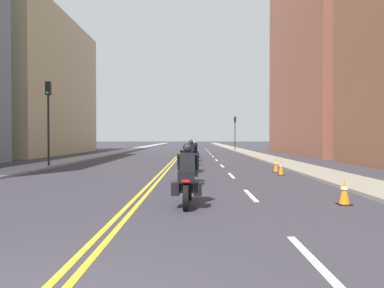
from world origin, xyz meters
TOP-DOWN VIEW (x-y plane):
  - ground_plane at (0.00, 48.00)m, footprint 264.00×264.00m
  - sidewalk_left at (-7.85, 48.00)m, footprint 2.22×144.00m
  - sidewalk_right at (7.85, 48.00)m, footprint 2.22×144.00m
  - centreline_yellow_inner at (-0.12, 48.00)m, footprint 0.12×132.00m
  - centreline_yellow_outer at (0.12, 48.00)m, footprint 0.12×132.00m
  - lane_dashes_white at (3.37, 29.00)m, footprint 0.14×56.40m
  - building_left_1 at (-15.39, 37.06)m, footprint 6.79×20.88m
  - building_right_1 at (16.45, 37.31)m, footprint 8.91×21.44m
  - motorcycle_0 at (1.45, 6.23)m, footprint 0.77×2.19m
  - motorcycle_1 at (1.36, 10.85)m, footprint 0.78×2.17m
  - motorcycle_2 at (1.45, 15.82)m, footprint 0.77×2.21m
  - motorcycle_3 at (1.37, 20.60)m, footprint 0.77×2.19m
  - motorcycle_4 at (1.56, 24.89)m, footprint 0.78×2.13m
  - motorcycle_5 at (1.53, 29.98)m, footprint 0.76×2.20m
  - motorcycle_6 at (1.43, 34.50)m, footprint 0.77×2.21m
  - traffic_cone_0 at (5.76, 14.20)m, footprint 0.30×0.30m
  - traffic_cone_1 at (5.63, 6.40)m, footprint 0.35×0.35m
  - traffic_cone_2 at (5.85, 15.69)m, footprint 0.34×0.34m
  - traffic_light_near at (-7.14, 18.61)m, footprint 0.28×0.38m
  - traffic_light_far at (7.14, 47.19)m, footprint 0.28×0.38m

SIDE VIEW (x-z plane):
  - ground_plane at x=0.00m, z-range 0.00..0.00m
  - centreline_yellow_inner at x=-0.12m, z-range 0.00..0.01m
  - centreline_yellow_outer at x=0.12m, z-range 0.00..0.01m
  - lane_dashes_white at x=3.37m, z-range 0.00..0.01m
  - sidewalk_left at x=-7.85m, z-range 0.00..0.12m
  - sidewalk_right at x=7.85m, z-range 0.00..0.12m
  - traffic_cone_1 at x=5.63m, z-range 0.00..0.70m
  - traffic_cone_0 at x=5.76m, z-range 0.00..0.72m
  - traffic_cone_2 at x=5.85m, z-range 0.00..0.78m
  - motorcycle_1 at x=1.36m, z-range -0.15..1.43m
  - motorcycle_4 at x=1.56m, z-range -0.15..1.44m
  - motorcycle_3 at x=1.37m, z-range -0.17..1.46m
  - motorcycle_6 at x=1.43m, z-range -0.14..1.44m
  - motorcycle_5 at x=1.53m, z-range -0.16..1.46m
  - motorcycle_0 at x=1.45m, z-range -0.17..1.49m
  - motorcycle_2 at x=1.45m, z-range -0.16..1.52m
  - traffic_light_far at x=7.14m, z-range 0.91..5.63m
  - traffic_light_near at x=-7.14m, z-range 0.94..6.09m
  - building_left_1 at x=-15.39m, z-range 0.00..15.00m
  - building_right_1 at x=16.45m, z-range 0.00..22.01m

